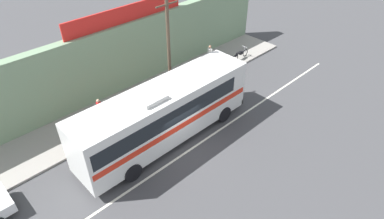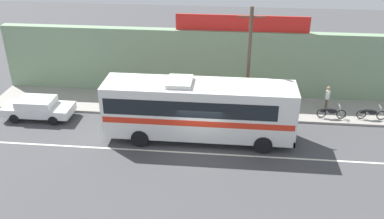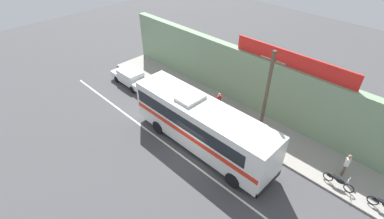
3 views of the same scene
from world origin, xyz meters
name	(u,v)px [view 1 (image 1 of 3)]	position (x,y,z in m)	size (l,w,h in m)	color
ground_plane	(179,144)	(0.00, 0.00, 0.00)	(70.00, 70.00, 0.00)	#444447
sidewalk_slab	(127,106)	(0.00, 5.20, 0.07)	(30.00, 3.60, 0.14)	gray
storefront_facade	(105,65)	(0.00, 7.35, 2.40)	(30.00, 0.70, 4.80)	gray
storefront_billboard	(126,14)	(2.20, 7.35, 5.35)	(9.09, 0.12, 1.10)	red
road_center_stripe	(188,151)	(0.00, -0.80, 0.00)	(30.00, 0.14, 0.01)	silver
intercity_bus	(164,112)	(-0.25, 0.86, 2.07)	(11.07, 2.67, 3.78)	silver
utility_pole	(169,50)	(2.65, 3.71, 3.88)	(1.60, 0.22, 7.22)	brown
motorcycle_purple	(221,65)	(8.17, 4.05, 0.57)	(1.87, 0.56, 0.94)	black
motorcycle_red	(240,54)	(10.72, 4.14, 0.57)	(1.89, 0.56, 0.94)	black
pedestrian_far_left	(210,54)	(8.07, 5.17, 1.15)	(0.30, 0.48, 1.73)	brown
pedestrian_near_shop	(99,108)	(-2.08, 5.00, 1.06)	(0.30, 0.48, 1.59)	navy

